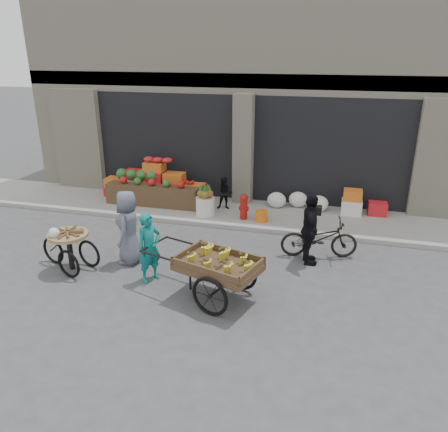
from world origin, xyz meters
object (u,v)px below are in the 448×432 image
(pineapple_bin, at_px, (205,206))
(bicycle, at_px, (319,238))
(fire_hydrant, at_px, (244,206))
(cyclist, at_px, (310,230))
(orange_bucket, at_px, (262,216))
(seated_person, at_px, (225,193))
(banana_cart, at_px, (216,262))
(tricycle_cart, at_px, (69,245))
(vendor_grey, at_px, (128,227))
(vendor_woman, at_px, (149,248))

(pineapple_bin, distance_m, bicycle, 3.56)
(fire_hydrant, relative_size, cyclist, 0.44)
(orange_bucket, distance_m, cyclist, 2.41)
(seated_person, distance_m, cyclist, 3.67)
(cyclist, bearing_deg, seated_person, 33.25)
(banana_cart, bearing_deg, orange_bucket, 104.62)
(pineapple_bin, height_order, banana_cart, banana_cart)
(tricycle_cart, distance_m, vendor_grey, 1.28)
(seated_person, distance_m, vendor_woman, 4.20)
(vendor_woman, height_order, cyclist, cyclist)
(pineapple_bin, xyz_separation_m, orange_bucket, (1.60, -0.10, -0.10))
(fire_hydrant, height_order, vendor_woman, vendor_woman)
(vendor_grey, relative_size, bicycle, 0.96)
(bicycle, bearing_deg, cyclist, 141.98)
(banana_cart, height_order, bicycle, banana_cart)
(fire_hydrant, bearing_deg, orange_bucket, -5.71)
(orange_bucket, bearing_deg, tricycle_cart, -135.23)
(seated_person, height_order, banana_cart, banana_cart)
(vendor_woman, bearing_deg, cyclist, -29.67)
(fire_hydrant, relative_size, bicycle, 0.41)
(cyclist, bearing_deg, pineapple_bin, 44.60)
(tricycle_cart, relative_size, vendor_grey, 0.88)
(pineapple_bin, relative_size, banana_cart, 0.19)
(tricycle_cart, bearing_deg, bicycle, 36.59)
(pineapple_bin, xyz_separation_m, vendor_grey, (-0.84, -2.94, 0.46))
(tricycle_cart, bearing_deg, pineapple_bin, 77.23)
(orange_bucket, xyz_separation_m, tricycle_cart, (-3.52, -3.49, 0.30))
(pineapple_bin, bearing_deg, bicycle, -26.79)
(fire_hydrant, distance_m, vendor_woman, 3.72)
(pineapple_bin, relative_size, bicycle, 0.30)
(tricycle_cart, relative_size, cyclist, 0.91)
(orange_bucket, bearing_deg, vendor_grey, -130.70)
(pineapple_bin, height_order, vendor_grey, vendor_grey)
(pineapple_bin, height_order, bicycle, bicycle)
(orange_bucket, distance_m, vendor_woman, 3.88)
(vendor_woman, relative_size, cyclist, 0.90)
(fire_hydrant, relative_size, tricycle_cart, 0.49)
(seated_person, relative_size, vendor_grey, 0.56)
(pineapple_bin, xyz_separation_m, seated_person, (0.40, 0.60, 0.21))
(pineapple_bin, distance_m, fire_hydrant, 1.11)
(banana_cart, bearing_deg, pineapple_bin, 127.22)
(pineapple_bin, xyz_separation_m, fire_hydrant, (1.10, -0.05, 0.13))
(vendor_woman, relative_size, tricycle_cart, 0.99)
(fire_hydrant, xyz_separation_m, cyclist, (1.88, -1.96, 0.30))
(bicycle, height_order, cyclist, cyclist)
(fire_hydrant, distance_m, tricycle_cart, 4.65)
(orange_bucket, height_order, cyclist, cyclist)
(pineapple_bin, distance_m, vendor_woman, 3.59)
(pineapple_bin, relative_size, orange_bucket, 1.62)
(vendor_grey, bearing_deg, pineapple_bin, 155.12)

